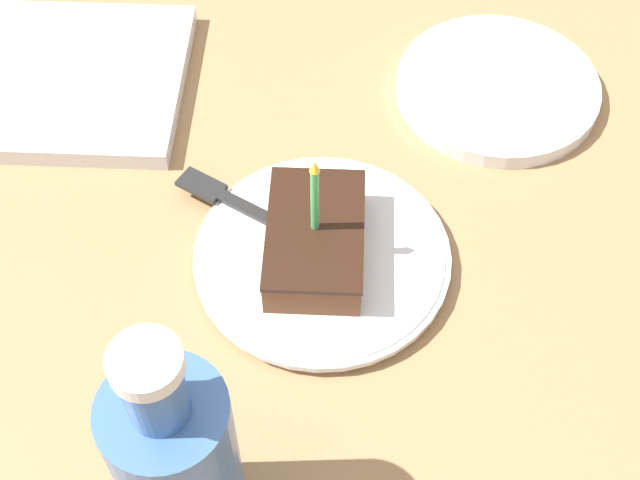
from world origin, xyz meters
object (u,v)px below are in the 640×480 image
cake_slice (315,240)px  side_plate (497,88)px  marble_board (42,79)px  fork (248,209)px  plate (320,258)px  bottle (179,464)px

cake_slice → side_plate: 0.29m
marble_board → fork: bearing=143.9°
fork → marble_board: 0.29m
plate → marble_board: bearing=-35.5°
bottle → marble_board: size_ratio=0.82×
cake_slice → marble_board: bearing=-35.9°
cake_slice → fork: (0.07, -0.05, -0.02)m
cake_slice → marble_board: size_ratio=0.44×
fork → side_plate: bearing=-143.6°
plate → marble_board: marble_board is taller
plate → bottle: (0.08, 0.24, 0.09)m
fork → side_plate: fork is taller
cake_slice → marble_board: (0.30, -0.22, -0.03)m
bottle → marble_board: bearing=-64.0°
plate → bottle: size_ratio=0.94×
plate → side_plate: bearing=-127.9°
cake_slice → side_plate: (-0.18, -0.23, -0.03)m
fork → bottle: 0.29m
marble_board → bottle: bearing=116.0°
plate → fork: size_ratio=1.41×
side_plate → bottle: bearing=60.7°
fork → marble_board: bearing=-36.1°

